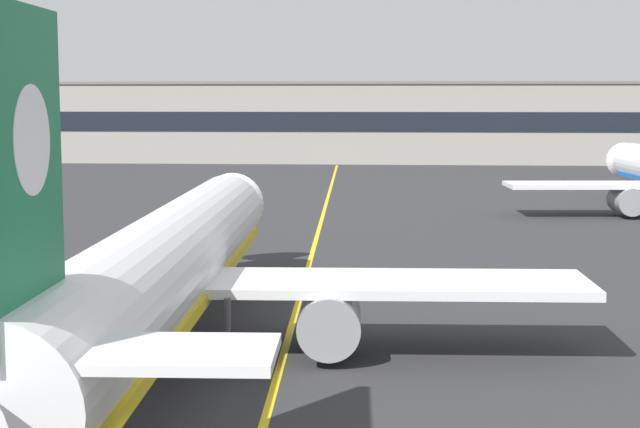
# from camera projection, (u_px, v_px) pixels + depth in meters

# --- Properties ---
(taxiway_centreline) EXTENTS (6.52, 179.90, 0.01)m
(taxiway_centreline) POSITION_uv_depth(u_px,v_px,m) (303.00, 284.00, 51.53)
(taxiway_centreline) COLOR yellow
(taxiway_centreline) RESTS_ON ground
(airliner_foreground) EXTENTS (32.15, 41.49, 11.65)m
(airliner_foreground) POSITION_uv_depth(u_px,v_px,m) (165.00, 267.00, 37.14)
(airliner_foreground) COLOR white
(airliner_foreground) RESTS_ON ground
(safety_cone_by_nose_gear) EXTENTS (0.44, 0.44, 0.55)m
(safety_cone_by_nose_gear) POSITION_uv_depth(u_px,v_px,m) (241.00, 273.00, 53.32)
(safety_cone_by_nose_gear) COLOR orange
(safety_cone_by_nose_gear) RESTS_ON ground
(terminal_building) EXTENTS (167.79, 12.40, 11.87)m
(terminal_building) POSITION_uv_depth(u_px,v_px,m) (318.00, 122.00, 148.13)
(terminal_building) COLOR #9E998E
(terminal_building) RESTS_ON ground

